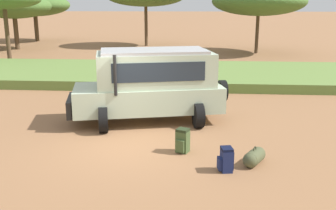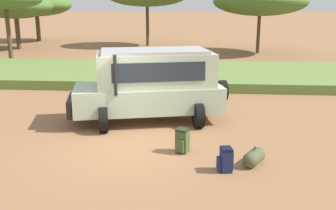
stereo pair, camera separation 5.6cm
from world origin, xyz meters
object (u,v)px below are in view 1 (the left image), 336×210
(duffel_bag_low_black_case, at_px, (254,157))
(acacia_tree_distant_right, at_px, (259,1))
(safari_vehicle, at_px, (151,84))
(backpack_cluster_center, at_px, (226,160))
(acacia_tree_centre_back, at_px, (14,6))
(backpack_beside_front_wheel, at_px, (183,141))
(acacia_tree_left_mid, at_px, (34,5))

(duffel_bag_low_black_case, bearing_deg, acacia_tree_distant_right, 82.05)
(safari_vehicle, relative_size, backpack_cluster_center, 9.15)
(safari_vehicle, relative_size, acacia_tree_distant_right, 0.73)
(acacia_tree_centre_back, distance_m, acacia_tree_distant_right, 20.12)
(safari_vehicle, height_order, acacia_tree_distant_right, acacia_tree_distant_right)
(backpack_beside_front_wheel, height_order, acacia_tree_left_mid, acacia_tree_left_mid)
(acacia_tree_distant_right, bearing_deg, backpack_beside_front_wheel, -102.86)
(safari_vehicle, height_order, acacia_tree_centre_back, acacia_tree_centre_back)
(backpack_cluster_center, relative_size, acacia_tree_distant_right, 0.08)
(acacia_tree_left_mid, height_order, acacia_tree_centre_back, acacia_tree_left_mid)
(duffel_bag_low_black_case, distance_m, acacia_tree_distant_right, 22.93)
(safari_vehicle, relative_size, acacia_tree_left_mid, 0.77)
(duffel_bag_low_black_case, height_order, acacia_tree_left_mid, acacia_tree_left_mid)
(duffel_bag_low_black_case, xyz_separation_m, acacia_tree_distant_right, (3.13, 22.39, 3.80))
(acacia_tree_distant_right, bearing_deg, acacia_tree_centre_back, 176.97)
(backpack_beside_front_wheel, bearing_deg, backpack_cluster_center, -46.52)
(backpack_beside_front_wheel, xyz_separation_m, acacia_tree_distant_right, (4.96, 21.72, 3.67))
(duffel_bag_low_black_case, height_order, acacia_tree_centre_back, acacia_tree_centre_back)
(safari_vehicle, height_order, duffel_bag_low_black_case, safari_vehicle)
(acacia_tree_distant_right, bearing_deg, backpack_cluster_center, -99.60)
(safari_vehicle, bearing_deg, acacia_tree_distant_right, 72.01)
(backpack_beside_front_wheel, xyz_separation_m, duffel_bag_low_black_case, (1.83, -0.68, -0.13))
(acacia_tree_left_mid, relative_size, acacia_tree_distant_right, 0.95)
(safari_vehicle, relative_size, backpack_beside_front_wheel, 8.27)
(backpack_cluster_center, bearing_deg, backpack_beside_front_wheel, 133.48)
(backpack_beside_front_wheel, bearing_deg, acacia_tree_centre_back, 123.59)
(acacia_tree_centre_back, bearing_deg, duffel_bag_low_black_case, -54.13)
(backpack_cluster_center, height_order, acacia_tree_centre_back, acacia_tree_centre_back)
(acacia_tree_left_mid, bearing_deg, duffel_bag_low_black_case, -59.32)
(backpack_cluster_center, relative_size, duffel_bag_low_black_case, 0.73)
(safari_vehicle, xyz_separation_m, duffel_bag_low_black_case, (3.01, -3.51, -1.11))
(acacia_tree_left_mid, xyz_separation_m, acacia_tree_centre_back, (1.15, -7.07, -0.04))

